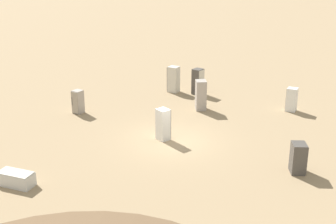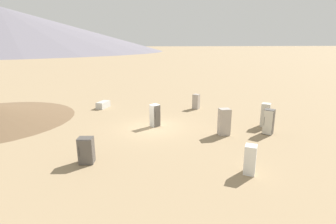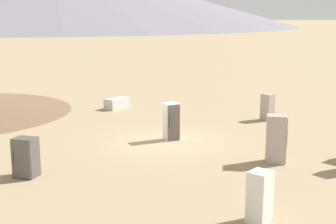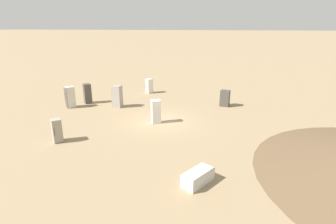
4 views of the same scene
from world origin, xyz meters
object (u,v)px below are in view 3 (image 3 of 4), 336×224
Objects in this scene: discarded_fridge_0 at (267,107)px; discarded_fridge_4 at (276,139)px; discarded_fridge_7 at (26,157)px; discarded_fridge_2 at (171,122)px; discarded_fridge_6 at (260,197)px; discarded_fridge_5 at (117,103)px.

discarded_fridge_0 is 0.77× the size of discarded_fridge_4.
discarded_fridge_4 is 1.32× the size of discarded_fridge_7.
discarded_fridge_4 is (0.39, 7.84, 0.23)m from discarded_fridge_0.
discarded_fridge_0 is 6.90m from discarded_fridge_2.
discarded_fridge_2 reaches higher than discarded_fridge_6.
discarded_fridge_2 is 1.15× the size of discarded_fridge_6.
discarded_fridge_7 is at bearing 19.66° from discarded_fridge_2.
discarded_fridge_7 is at bearing -63.15° from discarded_fridge_5.
discarded_fridge_4 is 13.48m from discarded_fridge_5.
discarded_fridge_4 reaches higher than discarded_fridge_2.
discarded_fridge_4 reaches higher than discarded_fridge_5.
discarded_fridge_5 is 12.96m from discarded_fridge_7.
discarded_fridge_4 is 1.27× the size of discarded_fridge_6.
discarded_fridge_2 is 0.99× the size of discarded_fridge_5.
discarded_fridge_4 is at bearing 112.94° from discarded_fridge_6.
discarded_fridge_2 is 1.20× the size of discarded_fridge_7.
discarded_fridge_4 is 5.82m from discarded_fridge_6.
discarded_fridge_6 is 8.74m from discarded_fridge_7.
discarded_fridge_6 is (1.45, 13.55, 0.02)m from discarded_fridge_0.
discarded_fridge_6 is at bearing -35.04° from discarded_fridge_5.
discarded_fridge_0 is at bearing -122.30° from discarded_fridge_7.
discarded_fridge_2 is 9.40m from discarded_fridge_6.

